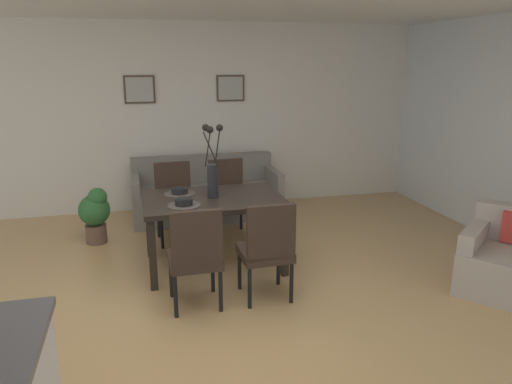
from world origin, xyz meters
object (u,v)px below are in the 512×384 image
object	(u,v)px
centerpiece_vase	(212,170)
bowl_near_right	(180,190)
dining_chair_near_left	(195,253)
framed_picture_left	(139,89)
dining_chair_far_right	(228,194)
framed_picture_center	(231,88)
armchair	(512,262)
dining_chair_near_right	(174,198)
bowl_near_left	(184,201)
dining_table	(213,206)
sofa	(206,196)
potted_plant	(95,212)
dining_chair_far_left	(267,246)

from	to	relation	value
centerpiece_vase	bowl_near_right	distance (m)	0.45
dining_chair_near_left	framed_picture_left	xyz separation A→B (m)	(-0.33, 3.04, 1.19)
dining_chair_near_left	centerpiece_vase	distance (m)	1.05
dining_chair_far_right	framed_picture_center	size ratio (longest dim) A/B	2.32
armchair	dining_chair_near_right	bearing A→B (deg)	143.67
dining_chair_far_right	centerpiece_vase	size ratio (longest dim) A/B	1.25
dining_chair_far_right	bowl_near_left	size ratio (longest dim) A/B	5.41
dining_table	sofa	world-z (taller)	sofa
armchair	framed_picture_center	world-z (taller)	framed_picture_center
sofa	potted_plant	xyz separation A→B (m)	(-1.41, -0.71, 0.09)
dining_chair_near_left	dining_chair_far_right	bearing A→B (deg)	70.51
dining_chair_near_left	armchair	size ratio (longest dim) A/B	0.82
dining_chair_near_right	potted_plant	world-z (taller)	dining_chair_near_right
dining_chair_near_left	potted_plant	distance (m)	2.08
dining_chair_near_left	centerpiece_vase	size ratio (longest dim) A/B	1.25
dining_table	dining_chair_near_left	bearing A→B (deg)	-108.95
dining_chair_near_left	bowl_near_left	world-z (taller)	dining_chair_near_left
dining_chair_near_left	bowl_near_left	size ratio (longest dim) A/B	5.41
bowl_near_right	sofa	xyz separation A→B (m)	(0.49, 1.48, -0.50)
framed_picture_center	dining_chair_far_right	bearing A→B (deg)	-103.18
bowl_near_left	centerpiece_vase	bearing A→B (deg)	34.36
centerpiece_vase	framed_picture_left	bearing A→B (deg)	106.11
centerpiece_vase	bowl_near_left	size ratio (longest dim) A/B	4.32
bowl_near_right	framed_picture_left	xyz separation A→B (m)	(-0.31, 1.96, 0.92)
dining_table	framed_picture_center	xyz separation A→B (m)	(0.63, 2.17, 1.05)
dining_table	dining_chair_near_left	size ratio (longest dim) A/B	1.52
dining_chair_far_right	armchair	distance (m)	3.11
framed_picture_left	potted_plant	distance (m)	1.89
centerpiece_vase	bowl_near_left	distance (m)	0.45
sofa	bowl_near_right	bearing A→B (deg)	-108.23
bowl_near_left	potted_plant	distance (m)	1.56
dining_table	dining_chair_near_right	distance (m)	0.95
armchair	dining_chair_far_left	bearing A→B (deg)	170.42
dining_chair_far_left	framed_picture_center	distance (m)	3.28
dining_chair_near_left	bowl_near_left	bearing A→B (deg)	91.44
sofa	dining_chair_far_left	bearing A→B (deg)	-86.39
dining_chair_far_right	dining_chair_near_right	bearing A→B (deg)	-178.08
dining_chair_near_right	dining_chair_far_left	bearing A→B (deg)	-69.46
dining_chair_near_right	dining_chair_near_left	bearing A→B (deg)	-89.23
bowl_near_left	bowl_near_right	size ratio (longest dim) A/B	1.00
dining_chair_far_left	potted_plant	size ratio (longest dim) A/B	1.37
dining_table	framed_picture_center	distance (m)	2.49
dining_chair_near_left	dining_chair_far_left	xyz separation A→B (m)	(0.63, 0.00, 0.00)
dining_chair_near_left	dining_chair_far_left	size ratio (longest dim) A/B	1.00
dining_chair_far_left	sofa	world-z (taller)	dining_chair_far_left
bowl_near_right	sofa	distance (m)	1.64
dining_table	centerpiece_vase	xyz separation A→B (m)	(0.00, 0.00, 0.37)
dining_chair_far_left	dining_chair_far_right	size ratio (longest dim) A/B	1.00
dining_table	dining_chair_far_right	distance (m)	0.97
dining_chair_far_right	sofa	world-z (taller)	dining_chair_far_right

